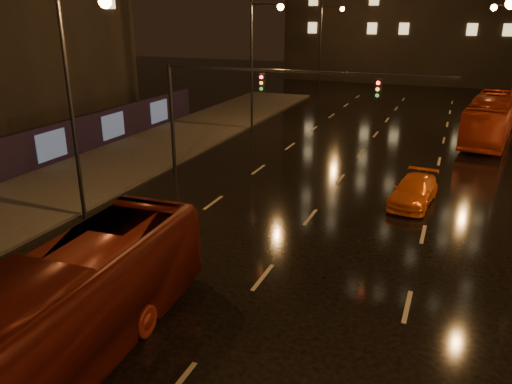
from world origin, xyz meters
TOP-DOWN VIEW (x-y plane):
  - ground at (0.00, 20.00)m, footprint 140.00×140.00m
  - sidewalk_left at (-13.50, 15.00)m, footprint 7.00×70.00m
  - traffic_signal at (-5.06, 20.00)m, footprint 15.31×0.32m
  - bus_red at (-3.03, 3.24)m, footprint 3.19×11.68m
  - bus_curb at (7.97, 35.31)m, footprint 4.17×11.84m
  - taxi_far at (4.20, 19.66)m, footprint 2.28×4.63m

SIDE VIEW (x-z plane):
  - ground at x=0.00m, z-range 0.00..0.00m
  - sidewalk_left at x=-13.50m, z-range 0.00..0.15m
  - taxi_far at x=4.20m, z-range 0.00..1.29m
  - bus_red at x=-3.03m, z-range 0.00..3.23m
  - bus_curb at x=7.97m, z-range 0.00..3.23m
  - traffic_signal at x=-5.06m, z-range 1.64..7.84m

